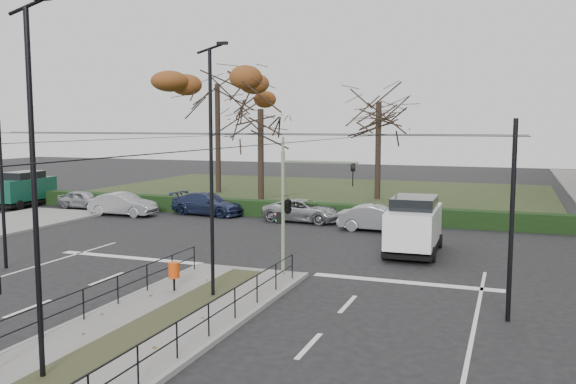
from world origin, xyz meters
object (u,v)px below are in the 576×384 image
Objects in this scene: rust_tree at (217,84)px; parked_car_fifth at (378,218)px; streetlamp_median_near at (35,190)px; streetlamp_median_far at (212,170)px; parked_car_first at (83,200)px; parked_car_fourth at (304,210)px; parked_car_third at (208,204)px; bare_tree_near at (261,116)px; white_van at (414,224)px; traffic_light at (290,204)px; litter_bin at (174,271)px; bare_tree_center at (379,109)px; green_van at (24,188)px; parked_car_second at (123,204)px.

parked_car_fifth is (16.40, -13.30, -8.43)m from rust_tree.
streetlamp_median_far is at bearing 85.49° from streetlamp_median_near.
parked_car_fourth is (16.18, -0.09, 0.05)m from parked_car_first.
bare_tree_near reaches higher than parked_car_third.
bare_tree_near reaches higher than white_van.
traffic_light reaches higher than litter_bin.
white_van is at bearing 71.38° from streetlamp_median_near.
parked_car_fifth is at bearing -38.43° from bare_tree_near.
parked_car_third reaches higher than parked_car_first.
bare_tree_center is at bearing 94.39° from traffic_light.
parked_car_first is (-17.10, 16.52, -0.22)m from litter_bin.
traffic_light is at bearing -123.05° from parked_car_first.
bare_tree_center is at bearing 11.38° from parked_car_fifth.
streetlamp_median_near reaches higher than parked_car_fourth.
bare_tree_near is (-7.40, 30.26, 2.01)m from streetlamp_median_near.
parked_car_fourth is 20.74m from green_van.
white_van reaches higher than parked_car_second.
parked_car_first is at bearing -148.79° from bare_tree_near.
white_van is (14.24, -7.23, 0.62)m from parked_car_third.
white_van is at bearing -110.54° from parked_car_third.
streetlamp_median_far reaches higher than green_van.
traffic_light is 0.39× the size of rust_tree.
litter_bin is 0.10× the size of bare_tree_center.
parked_car_third is 1.02× the size of parked_car_fourth.
bare_tree_center is at bearing -30.84° from parked_car_third.
parked_car_fourth is at bearing 94.53° from streetlamp_median_near.
bare_tree_near is (1.14, 6.11, 5.68)m from parked_car_third.
rust_tree is (-12.46, 28.04, 8.29)m from litter_bin.
green_van is at bearing 97.56° from parked_car_first.
bare_tree_center is (22.70, 12.32, 5.66)m from green_van.
streetlamp_median_near is 1.68× the size of white_van.
bare_tree_center is at bearing 28.50° from green_van.
green_van reaches higher than parked_car_first.
parked_car_third is 0.41× the size of rust_tree.
bare_tree_center reaches higher than parked_car_third.
white_van is at bearing -43.90° from rust_tree.
parked_car_second is (-13.50, 22.02, -3.67)m from streetlamp_median_near.
streetlamp_median_near is 26.09m from parked_car_second.
green_van reaches higher than parked_car_third.
parked_car_second is at bearing -111.39° from parked_car_first.
traffic_light is 0.48× the size of bare_tree_center.
bare_tree_near is at bearing 50.89° from parked_car_fifth.
traffic_light is 4.99m from litter_bin.
bare_tree_near is at bearing -40.09° from rust_tree.
streetlamp_median_far is 2.27× the size of parked_car_first.
rust_tree reaches higher than streetlamp_median_far.
parked_car_fifth is at bearing 80.75° from streetlamp_median_far.
streetlamp_median_near is at bearing -90.15° from bare_tree_center.
litter_bin is at bearing -140.48° from parked_car_second.
litter_bin is at bearing -66.04° from rust_tree.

